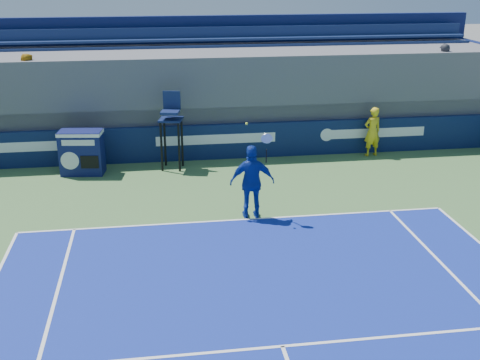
{
  "coord_description": "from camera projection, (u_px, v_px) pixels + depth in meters",
  "views": [
    {
      "loc": [
        -1.99,
        -2.19,
        6.27
      ],
      "look_at": [
        0.0,
        11.5,
        1.25
      ],
      "focal_mm": 45.0,
      "sensor_mm": 36.0,
      "label": 1
    }
  ],
  "objects": [
    {
      "name": "tennis_player",
      "position": [
        252.0,
        182.0,
        15.34
      ],
      "size": [
        1.17,
        0.55,
        2.57
      ],
      "color": "#123097",
      "rests_on": "apron"
    },
    {
      "name": "ball_person",
      "position": [
        372.0,
        132.0,
        20.39
      ],
      "size": [
        0.69,
        0.52,
        1.69
      ],
      "primitive_type": "imported",
      "rotation": [
        0.0,
        0.0,
        3.35
      ],
      "color": "yellow",
      "rests_on": "apron"
    },
    {
      "name": "back_hoarding",
      "position": [
        216.0,
        142.0,
        20.15
      ],
      "size": [
        20.4,
        0.21,
        1.2
      ],
      "color": "#0B1940",
      "rests_on": "ground"
    },
    {
      "name": "umpire_chair",
      "position": [
        171.0,
        122.0,
        18.91
      ],
      "size": [
        0.84,
        0.84,
        2.48
      ],
      "color": "black",
      "rests_on": "ground"
    },
    {
      "name": "match_clock",
      "position": [
        82.0,
        151.0,
        18.67
      ],
      "size": [
        1.4,
        0.89,
        1.4
      ],
      "color": "#0E154A",
      "rests_on": "ground"
    },
    {
      "name": "stadium_seating",
      "position": [
        209.0,
        93.0,
        21.63
      ],
      "size": [
        21.0,
        4.05,
        4.4
      ],
      "color": "#515156",
      "rests_on": "ground"
    }
  ]
}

